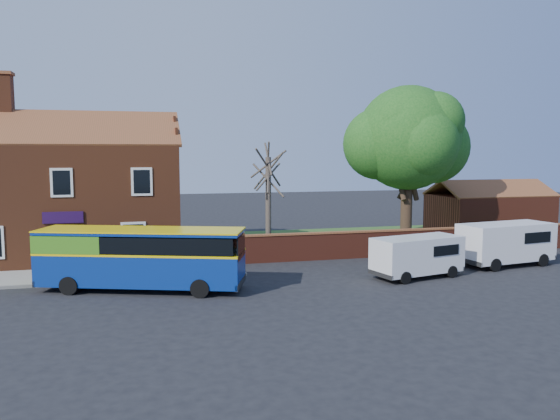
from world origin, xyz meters
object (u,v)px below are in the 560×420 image
object	(u,v)px
bus	(135,255)
van_near	(417,255)
large_tree	(408,142)
van_far	(506,242)

from	to	relation	value
bus	van_near	size ratio (longest dim) A/B	1.91
large_tree	van_far	bearing A→B (deg)	-74.08
van_near	van_far	world-z (taller)	van_far
van_far	large_tree	xyz separation A→B (m)	(-2.15, 7.53, 5.58)
van_far	large_tree	bearing A→B (deg)	97.19
large_tree	bus	bearing A→B (deg)	-154.68
bus	van_far	distance (m)	19.55
van_near	bus	bearing A→B (deg)	163.64
van_near	large_tree	bearing A→B (deg)	53.21
van_near	van_far	distance (m)	6.23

